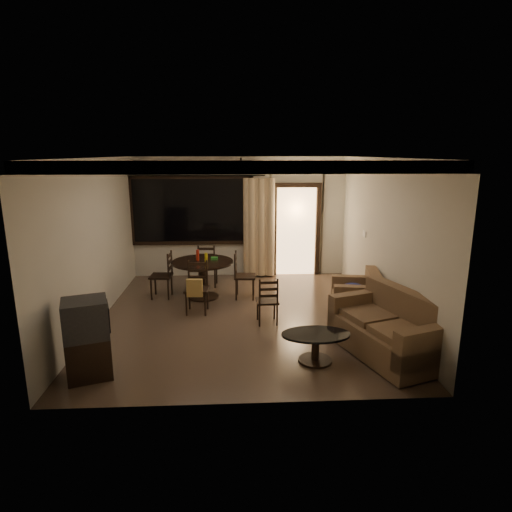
{
  "coord_description": "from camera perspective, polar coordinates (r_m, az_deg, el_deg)",
  "views": [
    {
      "loc": [
        -0.13,
        -7.24,
        2.88
      ],
      "look_at": [
        0.26,
        0.2,
        1.08
      ],
      "focal_mm": 30.0,
      "sensor_mm": 36.0,
      "label": 1
    }
  ],
  "objects": [
    {
      "name": "dining_table",
      "position": [
        8.67,
        -7.1,
        -1.71
      ],
      "size": [
        1.23,
        1.23,
        0.99
      ],
      "rotation": [
        0.0,
        0.0,
        -0.07
      ],
      "color": "black",
      "rests_on": "ground"
    },
    {
      "name": "armchair",
      "position": [
        8.0,
        13.4,
        -5.31
      ],
      "size": [
        0.93,
        0.93,
        0.81
      ],
      "rotation": [
        0.0,
        0.0,
        -0.17
      ],
      "color": "#452B20",
      "rests_on": "ground"
    },
    {
      "name": "dining_chair_west",
      "position": [
        8.91,
        -12.4,
        -3.66
      ],
      "size": [
        0.45,
        0.45,
        0.95
      ],
      "rotation": [
        0.0,
        0.0,
        -1.64
      ],
      "color": "black",
      "rests_on": "ground"
    },
    {
      "name": "tv_cabinet",
      "position": [
        6.06,
        -21.55,
        -10.19
      ],
      "size": [
        0.68,
        0.65,
        1.06
      ],
      "rotation": [
        0.0,
        0.0,
        0.33
      ],
      "color": "black",
      "rests_on": "ground"
    },
    {
      "name": "sofa",
      "position": [
        6.58,
        17.41,
        -9.48
      ],
      "size": [
        1.42,
        1.92,
        0.92
      ],
      "rotation": [
        0.0,
        0.0,
        0.33
      ],
      "color": "#452B20",
      "rests_on": "ground"
    },
    {
      "name": "dining_chair_south",
      "position": [
        7.95,
        -7.88,
        -5.42
      ],
      "size": [
        0.45,
        0.5,
        0.95
      ],
      "rotation": [
        0.0,
        0.0,
        -0.07
      ],
      "color": "black",
      "rests_on": "ground"
    },
    {
      "name": "dining_chair_north",
      "position": [
        9.51,
        -6.42,
        -2.33
      ],
      "size": [
        0.45,
        0.45,
        0.95
      ],
      "rotation": [
        0.0,
        0.0,
        3.08
      ],
      "color": "black",
      "rests_on": "ground"
    },
    {
      "name": "coffee_table",
      "position": [
        6.18,
        7.95,
        -11.39
      ],
      "size": [
        0.97,
        0.58,
        0.42
      ],
      "rotation": [
        0.0,
        0.0,
        -0.35
      ],
      "color": "black",
      "rests_on": "ground"
    },
    {
      "name": "side_chair",
      "position": [
        7.43,
        1.51,
        -7.12
      ],
      "size": [
        0.39,
        0.39,
        0.84
      ],
      "rotation": [
        0.0,
        0.0,
        3.2
      ],
      "color": "black",
      "rests_on": "ground"
    },
    {
      "name": "room_shell",
      "position": [
        9.1,
        1.58,
        6.98
      ],
      "size": [
        5.5,
        6.7,
        5.5
      ],
      "color": "beige",
      "rests_on": "ground"
    },
    {
      "name": "ground",
      "position": [
        7.79,
        -1.86,
        -8.08
      ],
      "size": [
        5.5,
        5.5,
        0.0
      ],
      "primitive_type": "plane",
      "color": "#7F6651",
      "rests_on": "ground"
    },
    {
      "name": "dining_chair_east",
      "position": [
        8.69,
        -1.57,
        -3.79
      ],
      "size": [
        0.45,
        0.45,
        0.95
      ],
      "rotation": [
        0.0,
        0.0,
        1.5
      ],
      "color": "black",
      "rests_on": "ground"
    }
  ]
}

